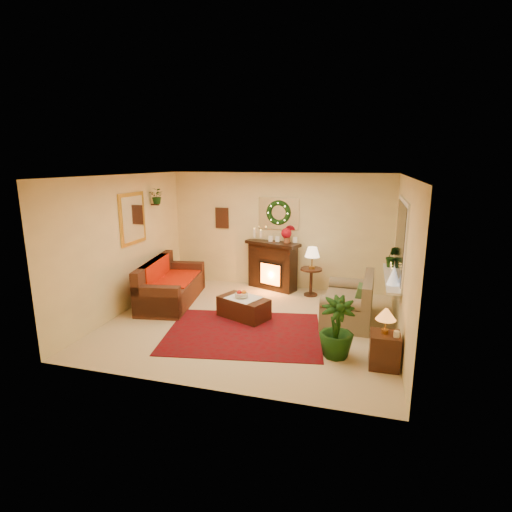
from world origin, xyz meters
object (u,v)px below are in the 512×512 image
(sofa, at_px, (172,282))
(coffee_table, at_px, (244,307))
(loveseat, at_px, (348,298))
(side_table_round, at_px, (311,281))
(end_table_square, at_px, (384,349))
(fireplace, at_px, (273,265))

(sofa, distance_m, coffee_table, 1.76)
(loveseat, height_order, coffee_table, loveseat)
(side_table_round, height_order, coffee_table, side_table_round)
(loveseat, bearing_deg, end_table_square, -68.13)
(loveseat, relative_size, side_table_round, 2.38)
(loveseat, distance_m, coffee_table, 1.92)
(fireplace, height_order, coffee_table, fireplace)
(fireplace, relative_size, end_table_square, 2.23)
(loveseat, relative_size, coffee_table, 1.57)
(side_table_round, bearing_deg, coffee_table, -122.16)
(side_table_round, bearing_deg, fireplace, 164.29)
(fireplace, distance_m, side_table_round, 0.98)
(end_table_square, height_order, coffee_table, end_table_square)
(sofa, xyz_separation_m, end_table_square, (4.13, -1.65, -0.16))
(end_table_square, bearing_deg, sofa, 158.25)
(fireplace, height_order, side_table_round, fireplace)
(sofa, xyz_separation_m, side_table_round, (2.70, 1.17, -0.11))
(fireplace, distance_m, loveseat, 2.27)
(fireplace, relative_size, coffee_table, 1.21)
(coffee_table, bearing_deg, end_table_square, -3.09)
(side_table_round, distance_m, coffee_table, 1.91)
(end_table_square, xyz_separation_m, coffee_table, (-2.45, 1.20, -0.06))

